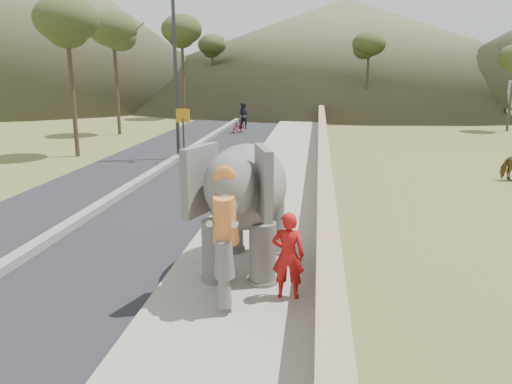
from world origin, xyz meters
TOP-DOWN VIEW (x-y plane):
  - ground at (0.00, 0.00)m, footprint 160.00×160.00m
  - road at (-5.00, 10.00)m, footprint 7.00×120.00m
  - median at (-5.00, 10.00)m, footprint 0.35×120.00m
  - walkway at (0.00, 10.00)m, footprint 3.00×120.00m
  - parapet at (1.65, 10.00)m, footprint 0.30×120.00m
  - lamppost at (-4.69, 14.87)m, footprint 1.76×0.36m
  - signboard at (-4.50, 14.02)m, footprint 0.60×0.08m
  - hill_left at (-38.00, 55.00)m, footprint 60.00×60.00m
  - hill_far at (5.00, 70.00)m, footprint 80.00×80.00m
  - elephant_and_man at (0.02, 2.13)m, footprint 2.20×3.71m
  - motorcyclist at (-3.57, 24.84)m, footprint 1.36×1.87m
  - trees at (0.89, 31.92)m, footprint 47.55×34.87m

SIDE VIEW (x-z plane):
  - ground at x=0.00m, z-range 0.00..0.00m
  - road at x=-5.00m, z-range 0.00..0.03m
  - walkway at x=0.00m, z-range 0.00..0.15m
  - median at x=-5.00m, z-range 0.00..0.22m
  - parapet at x=1.65m, z-range 0.00..1.10m
  - motorcyclist at x=-3.57m, z-range -0.21..1.77m
  - elephant_and_man at x=0.02m, z-range 0.14..2.80m
  - signboard at x=-4.50m, z-range 0.44..2.84m
  - trees at x=0.89m, z-range -0.52..8.08m
  - lamppost at x=-4.69m, z-range 0.87..8.87m
  - hill_far at x=5.00m, z-range 0.00..14.00m
  - hill_left at x=-38.00m, z-range 0.00..22.00m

